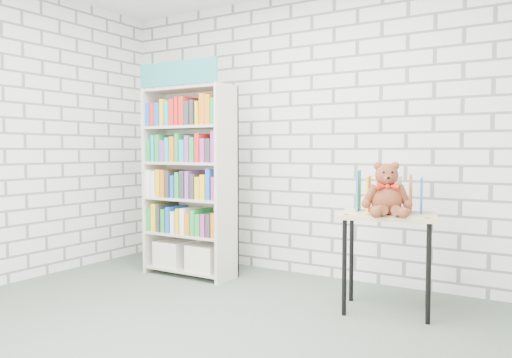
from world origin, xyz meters
The scene contains 6 objects.
ground centered at (0.00, 0.00, 0.00)m, with size 4.50×4.50×0.00m, color #495749.
room_shell centered at (0.00, 0.00, 1.78)m, with size 4.52×4.02×2.81m.
bookshelf centered at (-1.01, 1.36, 0.95)m, with size 0.93×0.36×2.09m.
display_table centered at (1.00, 1.25, 0.65)m, with size 0.80×0.63×0.76m.
table_books centered at (0.97, 1.36, 0.91)m, with size 0.53×0.32×0.29m.
teddy_bear centered at (1.02, 1.14, 0.92)m, with size 0.37×0.36×0.40m.
Camera 1 is at (2.11, -2.50, 1.24)m, focal length 35.00 mm.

